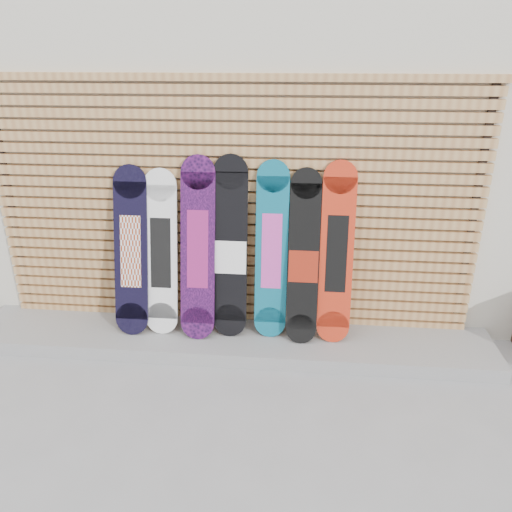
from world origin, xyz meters
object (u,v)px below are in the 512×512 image
object	(u,v)px
snowboard_1	(161,253)
snowboard_2	(198,249)
snowboard_4	(272,251)
snowboard_3	(230,249)
snowboard_6	(337,254)
snowboard_0	(131,252)
snowboard_5	(304,259)

from	to	relation	value
snowboard_1	snowboard_2	distance (m)	0.34
snowboard_4	snowboard_3	bearing A→B (deg)	-177.70
snowboard_6	snowboard_1	bearing A→B (deg)	-179.88
snowboard_3	snowboard_6	distance (m)	0.90
snowboard_2	snowboard_6	bearing A→B (deg)	1.61
snowboard_0	snowboard_6	size ratio (longest dim) A/B	0.95
snowboard_6	snowboard_4	bearing A→B (deg)	178.17
snowboard_2	snowboard_6	size ratio (longest dim) A/B	1.01
snowboard_5	snowboard_6	bearing A→B (deg)	5.50
snowboard_3	snowboard_4	distance (m)	0.35
snowboard_0	snowboard_3	bearing A→B (deg)	1.88
snowboard_5	snowboard_6	size ratio (longest dim) A/B	0.96
snowboard_1	snowboard_5	bearing A→B (deg)	-1.08
snowboard_3	snowboard_4	world-z (taller)	snowboard_3
snowboard_1	snowboard_2	bearing A→B (deg)	-5.12
snowboard_2	snowboard_6	distance (m)	1.17
snowboard_2	snowboard_5	size ratio (longest dim) A/B	1.06
snowboard_1	snowboard_3	size ratio (longest dim) A/B	0.92
snowboard_3	snowboard_5	distance (m)	0.63
snowboard_1	snowboard_3	bearing A→B (deg)	0.60
snowboard_4	snowboard_6	xyz separation A→B (m)	(0.55, -0.02, 0.00)
snowboard_0	snowboard_5	bearing A→B (deg)	-0.05
snowboard_3	snowboard_4	xyz separation A→B (m)	(0.35, 0.01, -0.01)
snowboard_1	snowboard_4	xyz separation A→B (m)	(0.96, 0.02, 0.05)
snowboard_4	snowboard_0	bearing A→B (deg)	-178.00
snowboard_2	snowboard_5	xyz separation A→B (m)	(0.90, 0.01, -0.06)
snowboard_3	snowboard_1	bearing A→B (deg)	-179.40
snowboard_4	snowboard_6	size ratio (longest dim) A/B	1.00
snowboard_0	snowboard_4	distance (m)	1.22
snowboard_0	snowboard_2	size ratio (longest dim) A/B	0.94
snowboard_0	snowboard_1	world-z (taller)	snowboard_0
snowboard_4	snowboard_5	xyz separation A→B (m)	(0.27, -0.04, -0.04)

